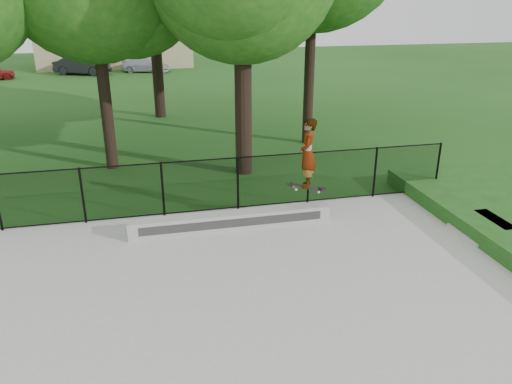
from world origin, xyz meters
TOP-DOWN VIEW (x-y plane):
  - ground at (0.00, 0.00)m, footprint 100.00×100.00m
  - concrete_slab at (0.00, 0.00)m, footprint 14.00×12.00m
  - grind_ledge at (1.59, 4.70)m, footprint 5.05×0.40m
  - car_b at (-4.45, 33.22)m, footprint 3.92×2.71m
  - car_c at (0.18, 33.53)m, footprint 3.58×2.25m
  - skater_airborne at (3.52, 4.67)m, footprint 0.81×0.74m
  - chainlink_fence at (0.00, 5.90)m, footprint 16.06×0.06m
  - concrete_steps at (7.59, 3.00)m, footprint 1.07×1.20m
  - distant_building at (-2.00, 38.00)m, footprint 12.40×6.40m

SIDE VIEW (x-z plane):
  - ground at x=0.00m, z-range 0.00..0.00m
  - concrete_slab at x=0.00m, z-range 0.00..0.06m
  - concrete_steps at x=7.59m, z-range -0.05..0.40m
  - grind_ledge at x=1.59m, z-range 0.06..0.50m
  - car_c at x=0.18m, z-range 0.00..1.05m
  - car_b at x=-4.45m, z-range 0.00..1.33m
  - chainlink_fence at x=0.00m, z-range 0.06..1.56m
  - skater_airborne at x=3.52m, z-range 0.91..2.86m
  - distant_building at x=-2.00m, z-range 0.01..4.31m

